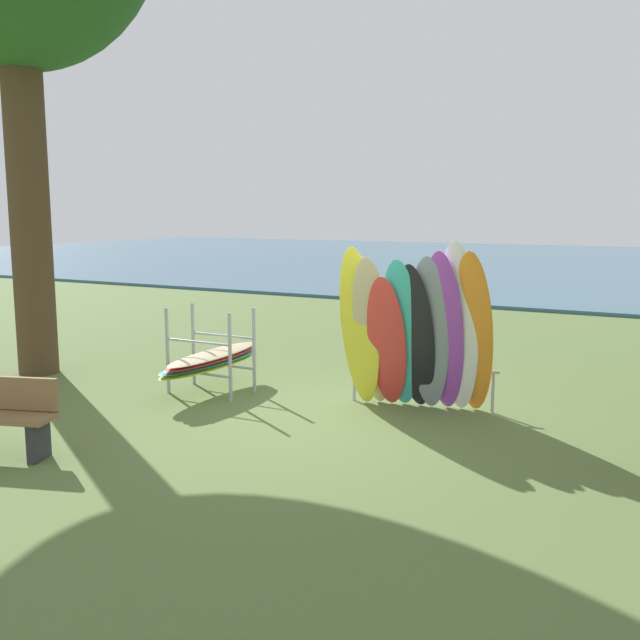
# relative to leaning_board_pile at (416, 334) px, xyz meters

# --- Properties ---
(ground_plane) EXTENTS (80.00, 80.00, 0.00)m
(ground_plane) POSITION_rel_leaning_board_pile_xyz_m (-0.82, -0.77, -1.04)
(ground_plane) COLOR #566B38
(lake_water) EXTENTS (80.00, 36.00, 0.10)m
(lake_water) POSITION_rel_leaning_board_pile_xyz_m (-0.82, 28.38, -0.99)
(lake_water) COLOR #38607A
(lake_water) RESTS_ON ground
(leaning_board_pile) EXTENTS (2.03, 1.09, 2.28)m
(leaning_board_pile) POSITION_rel_leaning_board_pile_xyz_m (0.00, 0.00, 0.00)
(leaning_board_pile) COLOR yellow
(leaning_board_pile) RESTS_ON ground
(board_storage_rack) EXTENTS (1.15, 2.12, 1.25)m
(board_storage_rack) POSITION_rel_leaning_board_pile_xyz_m (-2.96, -0.44, -0.54)
(board_storage_rack) COLOR #9EA0A5
(board_storage_rack) RESTS_ON ground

